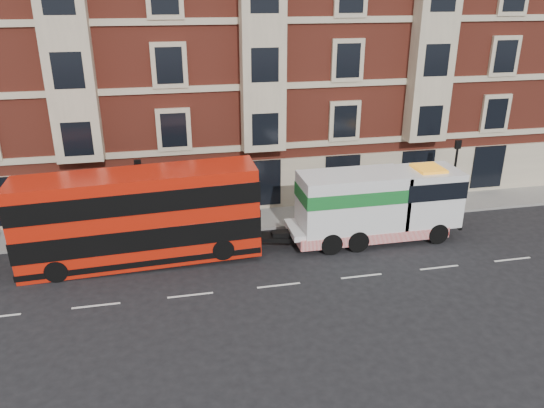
# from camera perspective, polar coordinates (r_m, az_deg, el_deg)

# --- Properties ---
(ground) EXTENTS (120.00, 120.00, 0.00)m
(ground) POSITION_cam_1_polar(r_m,az_deg,el_deg) (24.44, 0.73, -8.75)
(ground) COLOR black
(ground) RESTS_ON ground
(sidewalk) EXTENTS (90.00, 3.00, 0.15)m
(sidewalk) POSITION_cam_1_polar(r_m,az_deg,el_deg) (30.97, -2.35, -1.68)
(sidewalk) COLOR slate
(sidewalk) RESTS_ON ground
(victorian_terrace) EXTENTS (45.00, 12.00, 20.40)m
(victorian_terrace) POSITION_cam_1_polar(r_m,az_deg,el_deg) (35.94, -3.95, 18.06)
(victorian_terrace) COLOR maroon
(victorian_terrace) RESTS_ON ground
(lamp_post_west) EXTENTS (0.35, 0.15, 4.35)m
(lamp_post_west) POSITION_cam_1_polar(r_m,az_deg,el_deg) (28.45, -13.96, 1.13)
(lamp_post_west) COLOR black
(lamp_post_west) RESTS_ON sidewalk
(lamp_post_east) EXTENTS (0.35, 0.15, 4.35)m
(lamp_post_east) POSITION_cam_1_polar(r_m,az_deg,el_deg) (32.97, 19.05, 3.43)
(lamp_post_east) COLOR black
(lamp_post_east) RESTS_ON sidewalk
(double_decker_bus) EXTENTS (11.41, 2.62, 4.62)m
(double_decker_bus) POSITION_cam_1_polar(r_m,az_deg,el_deg) (26.20, -14.11, -1.26)
(double_decker_bus) COLOR red
(double_decker_bus) RESTS_ON ground
(tow_truck) EXTENTS (9.14, 2.70, 3.81)m
(tow_truck) POSITION_cam_1_polar(r_m,az_deg,el_deg) (28.42, 10.96, -0.05)
(tow_truck) COLOR white
(tow_truck) RESTS_ON ground
(pedestrian) EXTENTS (0.70, 0.68, 1.62)m
(pedestrian) POSITION_cam_1_polar(r_m,az_deg,el_deg) (29.33, -13.26, -1.78)
(pedestrian) COLOR #1A1932
(pedestrian) RESTS_ON sidewalk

